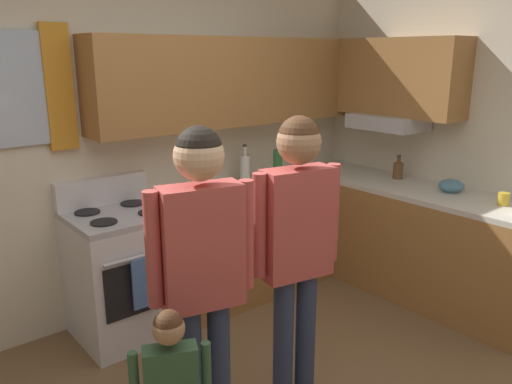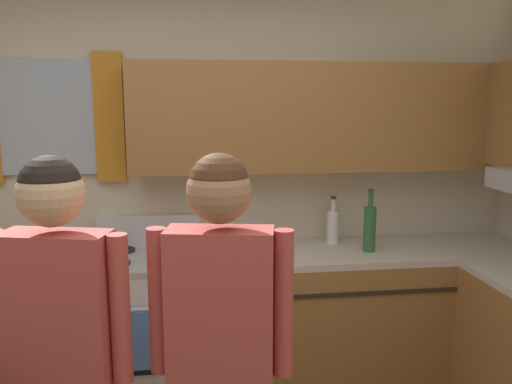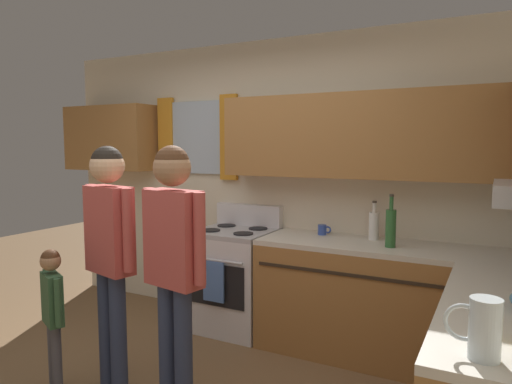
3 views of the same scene
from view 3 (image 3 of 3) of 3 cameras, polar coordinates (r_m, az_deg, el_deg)
The scene contains 10 objects.
back_wall_unit at distance 4.22m, azimuth 1.97°, elevation 3.30°, with size 4.60×0.42×2.60m.
kitchen_counter_run at distance 3.29m, azimuth 20.65°, elevation -16.08°, with size 2.11×2.22×0.90m.
stove_oven at distance 4.25m, azimuth -2.60°, elevation -10.41°, with size 0.66×0.67×1.10m.
bottle_wine_green at distance 3.57m, azimuth 16.23°, elevation -4.14°, with size 0.08×0.08×0.39m.
bottle_milk_white at distance 3.82m, azimuth 14.30°, elevation -3.94°, with size 0.08×0.08×0.31m.
mug_cobalt_blue at distance 3.96m, azimuth 8.22°, elevation -4.62°, with size 0.11×0.07×0.08m.
water_pitcher at distance 1.88m, azimuth 26.11°, elevation -14.81°, with size 0.19×0.11×0.22m.
adult_holding_child at distance 3.22m, azimuth -17.56°, elevation -5.50°, with size 0.50×0.24×1.65m.
adult_in_plaid at distance 2.83m, azimuth -10.10°, elevation -6.82°, with size 0.51×0.22×1.65m.
small_child at distance 3.41m, azimuth -23.75°, elevation -12.48°, with size 0.30×0.18×0.98m.
Camera 3 is at (1.91, -1.98, 1.65)m, focal length 32.54 mm.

